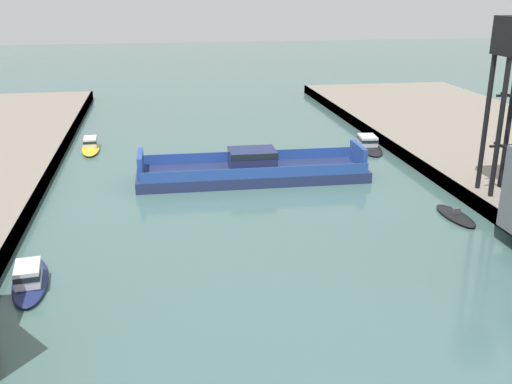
{
  "coord_description": "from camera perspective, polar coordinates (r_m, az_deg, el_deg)",
  "views": [
    {
      "loc": [
        -8.1,
        -19.16,
        19.13
      ],
      "look_at": [
        0.0,
        29.12,
        2.0
      ],
      "focal_mm": 41.35,
      "sensor_mm": 36.0,
      "label": 1
    }
  ],
  "objects": [
    {
      "name": "chain_ferry",
      "position": [
        61.48,
        -0.35,
        2.13
      ],
      "size": [
        23.92,
        6.83,
        3.3
      ],
      "color": "navy",
      "rests_on": "ground"
    },
    {
      "name": "moored_boat_near_right",
      "position": [
        42.79,
        -21.09,
        -7.73
      ],
      "size": [
        3.16,
        7.78,
        1.69
      ],
      "color": "navy",
      "rests_on": "ground"
    },
    {
      "name": "moored_boat_near_left",
      "position": [
        54.31,
        18.74,
        -2.16
      ],
      "size": [
        2.24,
        5.72,
        0.92
      ],
      "color": "black",
      "rests_on": "ground"
    },
    {
      "name": "moored_boat_far_left",
      "position": [
        74.97,
        10.77,
        4.62
      ],
      "size": [
        3.73,
        8.62,
        1.54
      ],
      "color": "black",
      "rests_on": "ground"
    },
    {
      "name": "moored_boat_mid_right",
      "position": [
        75.88,
        -15.71,
        4.37
      ],
      "size": [
        2.63,
        7.83,
        1.45
      ],
      "color": "yellow",
      "rests_on": "ground"
    }
  ]
}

